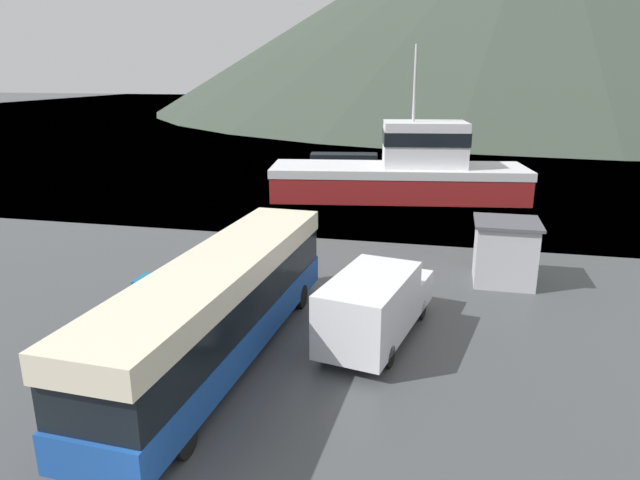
# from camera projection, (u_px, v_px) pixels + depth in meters

# --- Properties ---
(water_surface) EXTENTS (240.00, 240.00, 0.00)m
(water_surface) POSITION_uv_depth(u_px,v_px,m) (434.00, 107.00, 142.40)
(water_surface) COLOR slate
(water_surface) RESTS_ON ground
(tour_bus) EXTENTS (3.12, 13.12, 3.32)m
(tour_bus) POSITION_uv_depth(u_px,v_px,m) (221.00, 304.00, 17.31)
(tour_bus) COLOR #194799
(tour_bus) RESTS_ON ground
(delivery_van) EXTENTS (3.41, 6.58, 2.39)m
(delivery_van) POSITION_uv_depth(u_px,v_px,m) (376.00, 304.00, 18.82)
(delivery_van) COLOR silver
(delivery_van) RESTS_ON ground
(fishing_boat) EXTENTS (18.19, 7.82, 10.35)m
(fishing_boat) POSITION_uv_depth(u_px,v_px,m) (404.00, 171.00, 39.83)
(fishing_boat) COLOR maroon
(fishing_boat) RESTS_ON water_surface
(storage_bin) EXTENTS (1.30, 1.09, 1.10)m
(storage_bin) POSITION_uv_depth(u_px,v_px,m) (155.00, 291.00, 21.79)
(storage_bin) COLOR teal
(storage_bin) RESTS_ON ground
(dock_kiosk) EXTENTS (2.67, 2.58, 2.69)m
(dock_kiosk) POSITION_uv_depth(u_px,v_px,m) (505.00, 252.00, 23.94)
(dock_kiosk) COLOR #B2B2B7
(dock_kiosk) RESTS_ON ground
(small_boat) EXTENTS (6.81, 3.26, 0.84)m
(small_boat) POSITION_uv_depth(u_px,v_px,m) (344.00, 158.00, 56.10)
(small_boat) COLOR black
(small_boat) RESTS_ON water_surface
(mooring_bollard) EXTENTS (0.32, 0.32, 0.94)m
(mooring_bollard) POSITION_uv_depth(u_px,v_px,m) (243.00, 231.00, 30.19)
(mooring_bollard) COLOR #4C4C51
(mooring_bollard) RESTS_ON ground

